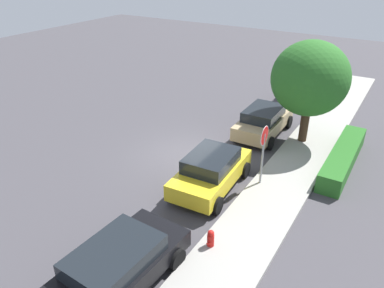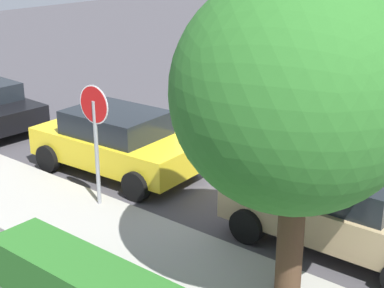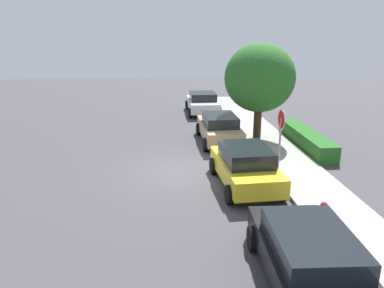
{
  "view_description": "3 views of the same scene",
  "coord_description": "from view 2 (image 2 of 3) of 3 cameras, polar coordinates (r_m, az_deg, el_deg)",
  "views": [
    {
      "loc": [
        12.4,
        7.89,
        8.2
      ],
      "look_at": [
        1.38,
        1.15,
        1.48
      ],
      "focal_mm": 35.0,
      "sensor_mm": 36.0,
      "label": 1
    },
    {
      "loc": [
        -7.58,
        10.82,
        5.2
      ],
      "look_at": [
        0.03,
        1.51,
        0.88
      ],
      "focal_mm": 55.0,
      "sensor_mm": 36.0,
      "label": 2
    },
    {
      "loc": [
        14.0,
        -0.85,
        5.46
      ],
      "look_at": [
        0.67,
        0.35,
        1.33
      ],
      "focal_mm": 35.0,
      "sensor_mm": 36.0,
      "label": 3
    }
  ],
  "objects": [
    {
      "name": "parked_car_tan",
      "position": [
        10.49,
        14.28,
        -6.03
      ],
      "size": [
        4.12,
        1.99,
        1.43
      ],
      "color": "tan",
      "rests_on": "ground_plane"
    },
    {
      "name": "stop_sign",
      "position": [
        11.32,
        -9.37,
        1.7
      ],
      "size": [
        0.75,
        0.08,
        2.55
      ],
      "color": "gray",
      "rests_on": "ground_plane"
    },
    {
      "name": "street_tree_near_corner",
      "position": [
        8.02,
        9.92,
        4.86
      ],
      "size": [
        3.4,
        3.4,
        4.86
      ],
      "color": "#422D1E",
      "rests_on": "ground_plane"
    },
    {
      "name": "sidewalk_curb",
      "position": [
        11.11,
        -9.88,
        -8.09
      ],
      "size": [
        32.0,
        2.2,
        0.14
      ],
      "primitive_type": "cube",
      "color": "#9E9B93",
      "rests_on": "ground_plane"
    },
    {
      "name": "parked_car_yellow",
      "position": [
        13.42,
        -7.3,
        0.27
      ],
      "size": [
        4.02,
        2.18,
        1.47
      ],
      "color": "yellow",
      "rests_on": "ground_plane"
    },
    {
      "name": "ground_plane",
      "position": [
        14.2,
        3.96,
        -1.79
      ],
      "size": [
        60.0,
        60.0,
        0.0
      ],
      "primitive_type": "plane",
      "color": "#423F44"
    }
  ]
}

